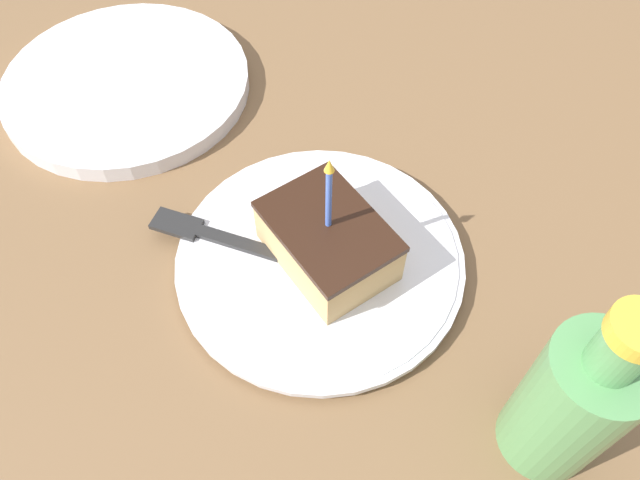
{
  "coord_description": "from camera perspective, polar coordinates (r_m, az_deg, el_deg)",
  "views": [
    {
      "loc": [
        0.19,
        0.23,
        0.48
      ],
      "look_at": [
        0.01,
        -0.02,
        0.04
      ],
      "focal_mm": 35.0,
      "sensor_mm": 36.0,
      "label": 1
    }
  ],
  "objects": [
    {
      "name": "ground_plane",
      "position": [
        0.58,
        2.33,
        -4.56
      ],
      "size": [
        2.4,
        2.4,
        0.04
      ],
      "color": "brown",
      "rests_on": "ground"
    },
    {
      "name": "plate",
      "position": [
        0.56,
        0.0,
        -1.84
      ],
      "size": [
        0.26,
        0.26,
        0.02
      ],
      "color": "silver",
      "rests_on": "ground_plane"
    },
    {
      "name": "cake_slice",
      "position": [
        0.53,
        0.73,
        -0.07
      ],
      "size": [
        0.08,
        0.11,
        0.13
      ],
      "color": "tan",
      "rests_on": "plate"
    },
    {
      "name": "fork",
      "position": [
        0.57,
        -8.22,
        -0.05
      ],
      "size": [
        0.12,
        0.16,
        0.0
      ],
      "color": "#262626",
      "rests_on": "plate"
    },
    {
      "name": "bottle",
      "position": [
        0.46,
        22.15,
        -13.54
      ],
      "size": [
        0.07,
        0.07,
        0.19
      ],
      "color": "#599959",
      "rests_on": "ground_plane"
    },
    {
      "name": "side_plate",
      "position": [
        0.75,
        -17.24,
        13.48
      ],
      "size": [
        0.27,
        0.27,
        0.02
      ],
      "color": "silver",
      "rests_on": "ground_plane"
    }
  ]
}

